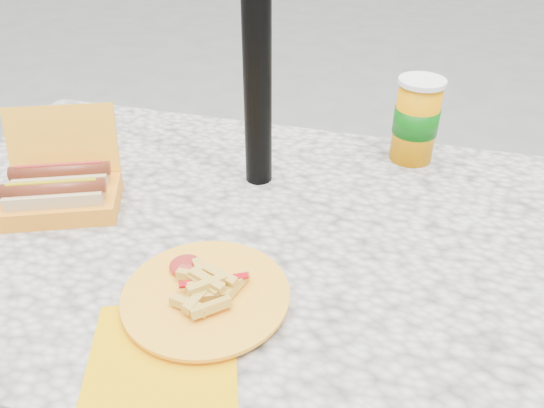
# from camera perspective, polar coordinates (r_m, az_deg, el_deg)

# --- Properties ---
(picnic_table) EXTENTS (1.20, 0.80, 0.75)m
(picnic_table) POSITION_cam_1_polar(r_m,az_deg,el_deg) (0.97, -4.06, -7.52)
(picnic_table) COLOR beige
(picnic_table) RESTS_ON ground
(hotdog_box) EXTENTS (0.24, 0.23, 0.15)m
(hotdog_box) POSITION_cam_1_polar(r_m,az_deg,el_deg) (0.99, -21.77, 1.40)
(hotdog_box) COLOR #FDA51F
(hotdog_box) RESTS_ON picnic_table
(fries_plate) EXTENTS (0.25, 0.34, 0.04)m
(fries_plate) POSITION_cam_1_polar(r_m,az_deg,el_deg) (0.75, -7.50, -10.03)
(fries_plate) COLOR #E8A900
(fries_plate) RESTS_ON picnic_table
(soda_cup) EXTENTS (0.09, 0.09, 0.17)m
(soda_cup) POSITION_cam_1_polar(r_m,az_deg,el_deg) (1.09, 15.23, 8.69)
(soda_cup) COLOR orange
(soda_cup) RESTS_ON picnic_table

